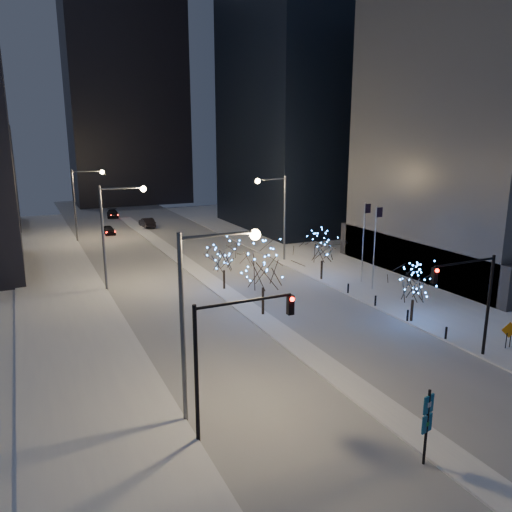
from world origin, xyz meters
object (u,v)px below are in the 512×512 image
holiday_tree_median_near (263,267)px  car_mid (147,223)px  street_lamp_w_mid (114,223)px  holiday_tree_plaza_near (414,284)px  traffic_signal_east (473,292)px  car_near (109,230)px  street_lamp_w_near (202,299)px  wayfinding_sign (427,419)px  street_lamp_east (278,207)px  car_far (113,214)px  holiday_tree_plaza_far (322,247)px  construction_sign (509,332)px  traffic_signal_west (227,345)px  holiday_tree_median_far (224,257)px  street_lamp_w_far (82,195)px

holiday_tree_median_near → car_mid: bearing=88.7°
street_lamp_w_mid → holiday_tree_plaza_near: size_ratio=2.17×
traffic_signal_east → car_near: bearing=104.4°
street_lamp_w_mid → street_lamp_w_near: bearing=-90.0°
wayfinding_sign → traffic_signal_east: bearing=21.9°
street_lamp_east → holiday_tree_median_near: (-9.58, -15.70, -2.29)m
car_far → car_mid: bearing=-67.8°
holiday_tree_plaza_near → holiday_tree_plaza_far: holiday_tree_plaza_far is taller
holiday_tree_plaza_far → street_lamp_east: bearing=92.7°
holiday_tree_plaza_near → construction_sign: holiday_tree_plaza_near is taller
traffic_signal_west → construction_sign: traffic_signal_west is taller
holiday_tree_plaza_far → car_near: bearing=114.3°
holiday_tree_median_far → wayfinding_sign: (-1.58, -28.22, -1.04)m
street_lamp_east → holiday_tree_plaza_far: size_ratio=1.97×
street_lamp_east → holiday_tree_median_far: bearing=-141.7°
street_lamp_w_far → traffic_signal_west: 52.04m
street_lamp_east → holiday_tree_plaza_near: bearing=-88.9°
street_lamp_w_mid → construction_sign: street_lamp_w_mid is taller
street_lamp_east → construction_sign: size_ratio=5.30×
holiday_tree_median_far → holiday_tree_plaza_far: 10.34m
street_lamp_w_far → wayfinding_sign: 58.65m
car_far → holiday_tree_plaza_near: (12.31, -63.91, 2.49)m
holiday_tree_plaza_near → holiday_tree_plaza_far: size_ratio=0.91×
street_lamp_w_far → traffic_signal_east: (17.88, -51.00, -1.74)m
street_lamp_east → car_far: 43.84m
car_near → construction_sign: bearing=-74.0°
traffic_signal_east → car_mid: bearing=97.3°
car_near → car_mid: car_mid is taller
car_far → construction_sign: construction_sign is taller
street_lamp_w_far → construction_sign: (21.82, -51.01, -5.21)m
street_lamp_w_far → car_far: size_ratio=2.09×
holiday_tree_plaza_near → holiday_tree_plaza_far: (-0.00, 13.17, 0.31)m
construction_sign → traffic_signal_east: bearing=-156.2°
traffic_signal_east → car_mid: 58.69m
car_near → holiday_tree_median_near: 41.91m
street_lamp_w_mid → wayfinding_sign: size_ratio=2.71×
holiday_tree_median_near → holiday_tree_plaza_near: (10.00, -6.41, -0.98)m
wayfinding_sign → street_lamp_w_mid: bearing=90.7°
street_lamp_w_far → car_near: 7.88m
holiday_tree_median_far → construction_sign: (12.66, -21.23, -2.02)m
car_near → holiday_tree_median_near: bearing=-84.5°
car_far → street_lamp_east: bearing=-66.5°
street_lamp_w_near → street_lamp_w_mid: (0.00, 25.00, 0.00)m
street_lamp_w_far → street_lamp_east: 29.08m
car_near → holiday_tree_median_far: size_ratio=0.81×
street_lamp_w_mid → traffic_signal_east: 31.60m
holiday_tree_median_far → holiday_tree_plaza_near: 17.63m
street_lamp_w_mid → street_lamp_w_far: size_ratio=1.00×
car_mid → holiday_tree_plaza_near: (9.00, -51.19, 2.41)m
street_lamp_w_near → car_near: 54.13m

